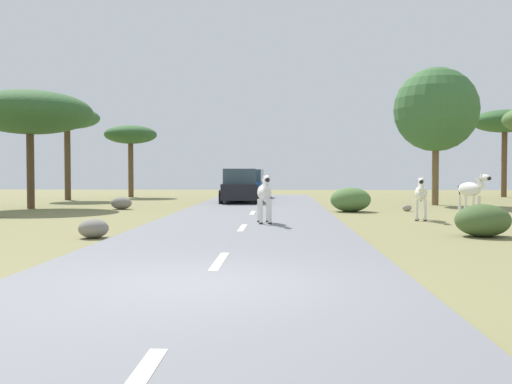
% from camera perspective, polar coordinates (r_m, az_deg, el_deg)
% --- Properties ---
extents(ground_plane, '(90.00, 90.00, 0.00)m').
position_cam_1_polar(ground_plane, '(8.13, -4.93, -9.38)').
color(ground_plane, olive).
extents(road, '(6.00, 64.00, 0.05)m').
position_cam_1_polar(road, '(8.13, -5.15, -9.20)').
color(road, slate).
rests_on(road, ground_plane).
extents(lane_markings, '(0.16, 56.00, 0.01)m').
position_cam_1_polar(lane_markings, '(7.16, -6.22, -10.52)').
color(lane_markings, silver).
rests_on(lane_markings, road).
extents(zebra_0, '(0.55, 1.63, 1.54)m').
position_cam_1_polar(zebra_0, '(17.38, 0.87, -0.13)').
color(zebra_0, silver).
rests_on(zebra_0, road).
extents(zebra_2, '(0.64, 1.57, 1.50)m').
position_cam_1_polar(zebra_2, '(19.80, 16.12, -0.16)').
color(zebra_2, silver).
rests_on(zebra_2, ground_plane).
extents(zebra_3, '(0.92, 1.60, 1.60)m').
position_cam_1_polar(zebra_3, '(22.58, 20.64, 0.19)').
color(zebra_3, silver).
rests_on(zebra_3, ground_plane).
extents(car_0, '(2.21, 4.43, 1.74)m').
position_cam_1_polar(car_0, '(29.64, -1.64, 0.50)').
color(car_0, black).
rests_on(car_0, road).
extents(car_1, '(2.18, 4.42, 1.74)m').
position_cam_1_polar(car_1, '(35.53, -0.67, 0.74)').
color(car_1, '#1E479E').
rests_on(car_1, road).
extents(tree_0, '(4.09, 4.09, 6.72)m').
position_cam_1_polar(tree_0, '(29.56, 17.49, 7.81)').
color(tree_0, brown).
rests_on(tree_0, ground_plane).
extents(tree_4, '(5.44, 5.44, 5.20)m').
position_cam_1_polar(tree_4, '(27.34, -21.60, 7.34)').
color(tree_4, '#4C3823').
rests_on(tree_4, ground_plane).
extents(tree_5, '(3.36, 3.36, 4.64)m').
position_cam_1_polar(tree_5, '(37.98, -12.38, 5.51)').
color(tree_5, brown).
rests_on(tree_5, ground_plane).
extents(tree_6, '(4.14, 4.14, 5.66)m').
position_cam_1_polar(tree_6, '(40.70, 23.53, 6.41)').
color(tree_6, brown).
rests_on(tree_6, ground_plane).
extents(tree_7, '(3.71, 3.71, 5.43)m').
position_cam_1_polar(tree_7, '(35.14, -18.30, 6.92)').
color(tree_7, '#4C3823').
rests_on(tree_7, ground_plane).
extents(bush_0, '(1.64, 1.48, 0.98)m').
position_cam_1_polar(bush_0, '(23.61, 9.40, -0.76)').
color(bush_0, '#4C7038').
rests_on(bush_0, ground_plane).
extents(bush_4, '(1.35, 1.22, 0.81)m').
position_cam_1_polar(bush_4, '(15.33, 21.64, -2.64)').
color(bush_4, '#425B2D').
rests_on(bush_4, ground_plane).
extents(rock_0, '(0.72, 0.76, 0.47)m').
position_cam_1_polar(rock_0, '(14.52, -15.87, -3.51)').
color(rock_0, gray).
rests_on(rock_0, ground_plane).
extents(rock_1, '(0.37, 0.30, 0.28)m').
position_cam_1_polar(rock_1, '(24.45, 14.80, -1.54)').
color(rock_1, gray).
rests_on(rock_1, ground_plane).
extents(rock_3, '(0.90, 0.79, 0.53)m').
position_cam_1_polar(rock_3, '(25.54, -13.25, -1.09)').
color(rock_3, gray).
rests_on(rock_3, ground_plane).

